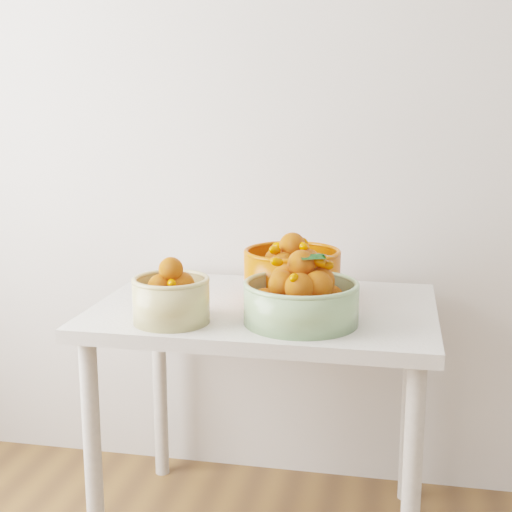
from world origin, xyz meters
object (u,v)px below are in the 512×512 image
object	(u,v)px
bowl_cream	(171,297)
bowl_orange	(292,274)
bowl_green	(301,298)
table	(265,335)

from	to	relation	value
bowl_cream	bowl_orange	world-z (taller)	bowl_orange
bowl_green	bowl_orange	bearing A→B (deg)	104.70
bowl_cream	bowl_orange	xyz separation A→B (m)	(0.29, 0.28, 0.01)
bowl_green	bowl_orange	xyz separation A→B (m)	(-0.06, 0.22, 0.01)
table	bowl_cream	distance (m)	0.35
bowl_cream	bowl_green	bearing A→B (deg)	9.86
bowl_cream	table	bearing A→B (deg)	45.10
bowl_cream	bowl_green	distance (m)	0.35
table	bowl_green	bearing A→B (deg)	-51.18
bowl_cream	bowl_green	xyz separation A→B (m)	(0.35, 0.06, 0.00)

